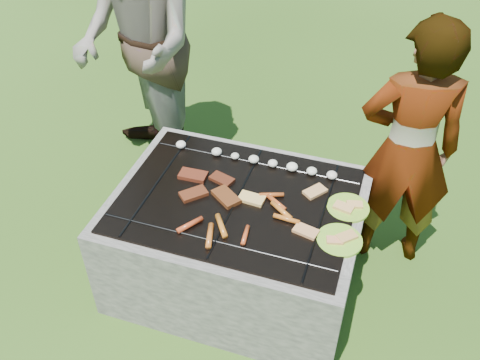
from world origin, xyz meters
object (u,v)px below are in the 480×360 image
(fire_pit, at_px, (237,242))
(plate_far, at_px, (348,207))
(plate_near, at_px, (340,240))
(cook, at_px, (408,151))
(bystander, at_px, (135,45))

(fire_pit, xyz_separation_m, plate_far, (0.56, 0.12, 0.33))
(fire_pit, bearing_deg, plate_far, 12.02)
(fire_pit, relative_size, plate_near, 4.77)
(cook, height_order, bystander, bystander)
(plate_near, xyz_separation_m, bystander, (-1.49, 0.88, 0.38))
(cook, bearing_deg, plate_far, 44.96)
(fire_pit, distance_m, cook, 1.05)
(plate_near, height_order, cook, cook)
(plate_far, bearing_deg, bystander, 156.54)
(plate_near, height_order, bystander, bystander)
(plate_near, xyz_separation_m, cook, (0.23, 0.61, 0.15))
(fire_pit, height_order, cook, cook)
(fire_pit, relative_size, plate_far, 5.02)
(fire_pit, bearing_deg, plate_near, -12.04)
(cook, bearing_deg, plate_near, 56.48)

